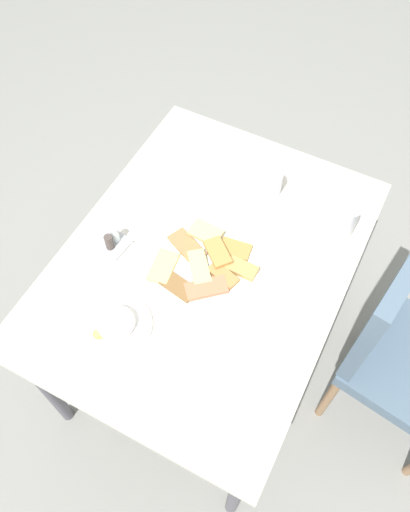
{
  "coord_description": "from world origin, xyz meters",
  "views": [
    {
      "loc": [
        0.75,
        0.39,
        2.1
      ],
      "look_at": [
        0.0,
        0.0,
        0.77
      ],
      "focal_mm": 36.25,
      "sensor_mm": 36.0,
      "label": 1
    }
  ],
  "objects_px": {
    "pide_platter": "(204,263)",
    "paper_napkin": "(227,367)",
    "condiment_caddy": "(113,241)",
    "fork": "(221,364)",
    "salad_plate_greens": "(115,323)",
    "spoon": "(233,369)",
    "soda_can": "(346,220)",
    "dining_table": "(206,273)",
    "dining_chair": "(404,343)",
    "drinking_glass": "(271,182)"
  },
  "relations": [
    {
      "from": "pide_platter",
      "to": "fork",
      "type": "relative_size",
      "value": 2.01
    },
    {
      "from": "dining_chair",
      "to": "fork",
      "type": "relative_size",
      "value": 5.29
    },
    {
      "from": "soda_can",
      "to": "drinking_glass",
      "type": "bearing_deg",
      "value": -98.89
    },
    {
      "from": "dining_chair",
      "to": "soda_can",
      "type": "bearing_deg",
      "value": -114.8
    },
    {
      "from": "fork",
      "to": "condiment_caddy",
      "type": "bearing_deg",
      "value": -112.18
    },
    {
      "from": "soda_can",
      "to": "fork",
      "type": "bearing_deg",
      "value": -14.17
    },
    {
      "from": "pide_platter",
      "to": "drinking_glass",
      "type": "bearing_deg",
      "value": 170.09
    },
    {
      "from": "dining_chair",
      "to": "pide_platter",
      "type": "distance_m",
      "value": 0.73
    },
    {
      "from": "paper_napkin",
      "to": "fork",
      "type": "distance_m",
      "value": 0.02
    },
    {
      "from": "spoon",
      "to": "drinking_glass",
      "type": "bearing_deg",
      "value": -164.85
    },
    {
      "from": "salad_plate_greens",
      "to": "paper_napkin",
      "type": "distance_m",
      "value": 0.34
    },
    {
      "from": "salad_plate_greens",
      "to": "soda_can",
      "type": "height_order",
      "value": "soda_can"
    },
    {
      "from": "pide_platter",
      "to": "salad_plate_greens",
      "type": "distance_m",
      "value": 0.33
    },
    {
      "from": "soda_can",
      "to": "condiment_caddy",
      "type": "distance_m",
      "value": 0.73
    },
    {
      "from": "condiment_caddy",
      "to": "soda_can",
      "type": "bearing_deg",
      "value": 121.61
    },
    {
      "from": "fork",
      "to": "condiment_caddy",
      "type": "height_order",
      "value": "condiment_caddy"
    },
    {
      "from": "drinking_glass",
      "to": "dining_table",
      "type": "bearing_deg",
      "value": -10.83
    },
    {
      "from": "drinking_glass",
      "to": "pide_platter",
      "type": "bearing_deg",
      "value": -9.91
    },
    {
      "from": "pide_platter",
      "to": "soda_can",
      "type": "height_order",
      "value": "soda_can"
    },
    {
      "from": "fork",
      "to": "spoon",
      "type": "relative_size",
      "value": 0.92
    },
    {
      "from": "dining_table",
      "to": "spoon",
      "type": "distance_m",
      "value": 0.37
    },
    {
      "from": "paper_napkin",
      "to": "dining_table",
      "type": "bearing_deg",
      "value": -143.08
    },
    {
      "from": "dining_table",
      "to": "salad_plate_greens",
      "type": "relative_size",
      "value": 5.41
    },
    {
      "from": "salad_plate_greens",
      "to": "condiment_caddy",
      "type": "bearing_deg",
      "value": -145.89
    },
    {
      "from": "pide_platter",
      "to": "paper_napkin",
      "type": "xyz_separation_m",
      "value": [
        0.26,
        0.21,
        -0.01
      ]
    },
    {
      "from": "salad_plate_greens",
      "to": "drinking_glass",
      "type": "xyz_separation_m",
      "value": [
        -0.66,
        0.19,
        0.03
      ]
    },
    {
      "from": "fork",
      "to": "spoon",
      "type": "distance_m",
      "value": 0.04
    },
    {
      "from": "spoon",
      "to": "paper_napkin",
      "type": "bearing_deg",
      "value": -89.64
    },
    {
      "from": "dining_table",
      "to": "condiment_caddy",
      "type": "relative_size",
      "value": 11.15
    },
    {
      "from": "pide_platter",
      "to": "condiment_caddy",
      "type": "distance_m",
      "value": 0.29
    },
    {
      "from": "pide_platter",
      "to": "condiment_caddy",
      "type": "relative_size",
      "value": 3.38
    },
    {
      "from": "pide_platter",
      "to": "spoon",
      "type": "bearing_deg",
      "value": 40.75
    },
    {
      "from": "salad_plate_greens",
      "to": "condiment_caddy",
      "type": "relative_size",
      "value": 2.06
    },
    {
      "from": "pide_platter",
      "to": "soda_can",
      "type": "relative_size",
      "value": 2.78
    },
    {
      "from": "salad_plate_greens",
      "to": "soda_can",
      "type": "distance_m",
      "value": 0.77
    },
    {
      "from": "dining_table",
      "to": "spoon",
      "type": "bearing_deg",
      "value": 39.2
    },
    {
      "from": "dining_table",
      "to": "pide_platter",
      "type": "xyz_separation_m",
      "value": [
        0.02,
        0.0,
        0.09
      ]
    },
    {
      "from": "fork",
      "to": "dining_chair",
      "type": "bearing_deg",
      "value": 132.33
    },
    {
      "from": "paper_napkin",
      "to": "condiment_caddy",
      "type": "distance_m",
      "value": 0.53
    },
    {
      "from": "spoon",
      "to": "dining_chair",
      "type": "bearing_deg",
      "value": 134.77
    },
    {
      "from": "paper_napkin",
      "to": "soda_can",
      "type": "bearing_deg",
      "value": 167.52
    },
    {
      "from": "salad_plate_greens",
      "to": "fork",
      "type": "bearing_deg",
      "value": 96.67
    },
    {
      "from": "soda_can",
      "to": "spoon",
      "type": "distance_m",
      "value": 0.59
    },
    {
      "from": "drinking_glass",
      "to": "paper_napkin",
      "type": "height_order",
      "value": "drinking_glass"
    },
    {
      "from": "pide_platter",
      "to": "soda_can",
      "type": "distance_m",
      "value": 0.46
    },
    {
      "from": "soda_can",
      "to": "spoon",
      "type": "relative_size",
      "value": 0.66
    },
    {
      "from": "pide_platter",
      "to": "drinking_glass",
      "type": "height_order",
      "value": "drinking_glass"
    },
    {
      "from": "drinking_glass",
      "to": "condiment_caddy",
      "type": "bearing_deg",
      "value": -39.25
    },
    {
      "from": "dining_chair",
      "to": "salad_plate_greens",
      "type": "height_order",
      "value": "dining_chair"
    },
    {
      "from": "drinking_glass",
      "to": "spoon",
      "type": "bearing_deg",
      "value": 14.8
    }
  ]
}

